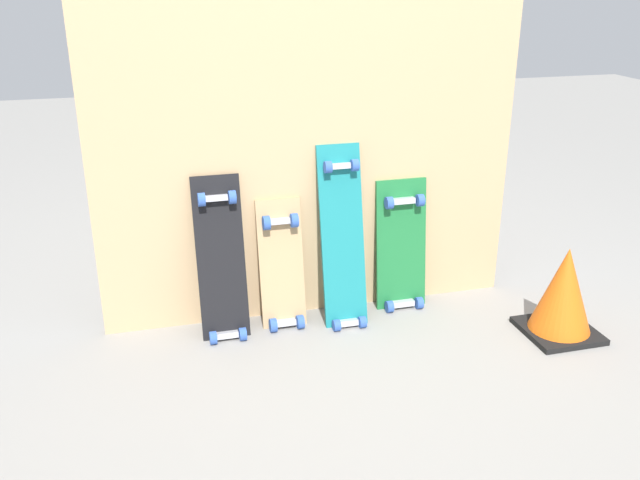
# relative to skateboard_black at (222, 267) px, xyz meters

# --- Properties ---
(ground_plane) EXTENTS (12.00, 12.00, 0.00)m
(ground_plane) POSITION_rel_skateboard_black_xyz_m (0.41, 0.04, -0.30)
(ground_plane) COLOR gray
(plywood_wall_panel) EXTENTS (1.80, 0.04, 1.78)m
(plywood_wall_panel) POSITION_rel_skateboard_black_xyz_m (0.41, 0.11, 0.59)
(plywood_wall_panel) COLOR tan
(plywood_wall_panel) RESTS_ON ground
(skateboard_black) EXTENTS (0.20, 0.22, 0.73)m
(skateboard_black) POSITION_rel_skateboard_black_xyz_m (0.00, 0.00, 0.00)
(skateboard_black) COLOR black
(skateboard_black) RESTS_ON ground
(skateboard_natural) EXTENTS (0.19, 0.18, 0.61)m
(skateboard_natural) POSITION_rel_skateboard_black_xyz_m (0.25, 0.02, -0.06)
(skateboard_natural) COLOR tan
(skateboard_natural) RESTS_ON ground
(skateboard_teal) EXTENTS (0.18, 0.24, 0.83)m
(skateboard_teal) POSITION_rel_skateboard_black_xyz_m (0.51, -0.01, 0.05)
(skateboard_teal) COLOR #197A7F
(skateboard_teal) RESTS_ON ground
(skateboard_green) EXTENTS (0.23, 0.14, 0.65)m
(skateboard_green) POSITION_rel_skateboard_black_xyz_m (0.80, 0.04, -0.04)
(skateboard_green) COLOR #1E7238
(skateboard_green) RESTS_ON ground
(traffic_cone) EXTENTS (0.29, 0.29, 0.39)m
(traffic_cone) POSITION_rel_skateboard_black_xyz_m (1.35, -0.38, -0.11)
(traffic_cone) COLOR black
(traffic_cone) RESTS_ON ground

